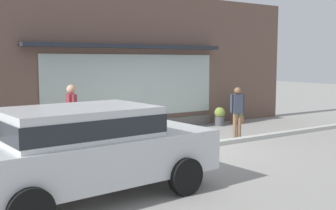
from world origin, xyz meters
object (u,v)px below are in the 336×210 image
object	(u,v)px
fire_hydrant	(108,137)
potted_plant_window_right	(74,131)
pedestrian_passerby	(237,109)
parked_car_silver	(87,146)
potted_plant_window_left	(114,126)
potted_plant_near_hydrant	(238,106)
pedestrian_with_handbag	(72,113)
potted_plant_trailing_edge	(220,116)

from	to	relation	value
fire_hydrant	potted_plant_window_right	size ratio (longest dim) A/B	1.27
pedestrian_passerby	parked_car_silver	world-z (taller)	parked_car_silver
potted_plant_window_left	potted_plant_near_hydrant	world-z (taller)	potted_plant_near_hydrant
potted_plant_near_hydrant	pedestrian_with_handbag	bearing A→B (deg)	-169.09
pedestrian_with_handbag	parked_car_silver	size ratio (longest dim) A/B	0.38
parked_car_silver	potted_plant_trailing_edge	distance (m)	8.56
parked_car_silver	potted_plant_window_right	distance (m)	4.94
pedestrian_with_handbag	parked_car_silver	xyz separation A→B (m)	(-1.05, -3.47, -0.12)
potted_plant_window_right	potted_plant_near_hydrant	world-z (taller)	potted_plant_near_hydrant
parked_car_silver	potted_plant_window_left	distance (m)	5.89
pedestrian_with_handbag	potted_plant_trailing_edge	size ratio (longest dim) A/B	2.60
potted_plant_window_right	potted_plant_trailing_edge	bearing A→B (deg)	1.16
pedestrian_passerby	potted_plant_window_left	xyz separation A→B (m)	(-2.96, 2.38, -0.57)
pedestrian_with_handbag	parked_car_silver	distance (m)	3.63
potted_plant_window_right	potted_plant_near_hydrant	bearing A→B (deg)	1.29
potted_plant_window_right	fire_hydrant	bearing A→B (deg)	-82.49
fire_hydrant	potted_plant_near_hydrant	size ratio (longest dim) A/B	0.65
potted_plant_trailing_edge	potted_plant_near_hydrant	bearing A→B (deg)	2.08
potted_plant_trailing_edge	potted_plant_near_hydrant	world-z (taller)	potted_plant_near_hydrant
pedestrian_passerby	potted_plant_trailing_edge	size ratio (longest dim) A/B	2.31
fire_hydrant	pedestrian_passerby	distance (m)	4.21
potted_plant_window_left	potted_plant_window_right	xyz separation A→B (m)	(-1.46, -0.37, 0.03)
pedestrian_passerby	potted_plant_window_left	distance (m)	3.84
pedestrian_passerby	potted_plant_trailing_edge	bearing A→B (deg)	80.70
fire_hydrant	pedestrian_with_handbag	size ratio (longest dim) A/B	0.51
pedestrian_with_handbag	potted_plant_window_right	bearing A→B (deg)	163.62
pedestrian_with_handbag	potted_plant_near_hydrant	xyz separation A→B (m)	(6.96, 1.34, -0.37)
pedestrian_with_handbag	potted_plant_window_left	xyz separation A→B (m)	(1.94, 1.57, -0.70)
pedestrian_with_handbag	pedestrian_passerby	world-z (taller)	pedestrian_with_handbag
potted_plant_window_left	potted_plant_near_hydrant	distance (m)	5.04
pedestrian_passerby	potted_plant_window_left	bearing A→B (deg)	159.91
pedestrian_with_handbag	fire_hydrant	bearing A→B (deg)	56.46
pedestrian_passerby	potted_plant_window_left	world-z (taller)	pedestrian_passerby
pedestrian_passerby	parked_car_silver	size ratio (longest dim) A/B	0.34
parked_car_silver	potted_plant_near_hydrant	size ratio (longest dim) A/B	3.34
fire_hydrant	parked_car_silver	bearing A→B (deg)	-121.59
pedestrian_with_handbag	potted_plant_trailing_edge	distance (m)	6.21
potted_plant_trailing_edge	pedestrian_with_handbag	bearing A→B (deg)	-167.76
pedestrian_with_handbag	potted_plant_near_hydrant	world-z (taller)	pedestrian_with_handbag
pedestrian_with_handbag	pedestrian_passerby	xyz separation A→B (m)	(4.90, -0.82, -0.14)
pedestrian_passerby	potted_plant_trailing_edge	world-z (taller)	pedestrian_passerby
fire_hydrant	potted_plant_trailing_edge	size ratio (longest dim) A/B	1.32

